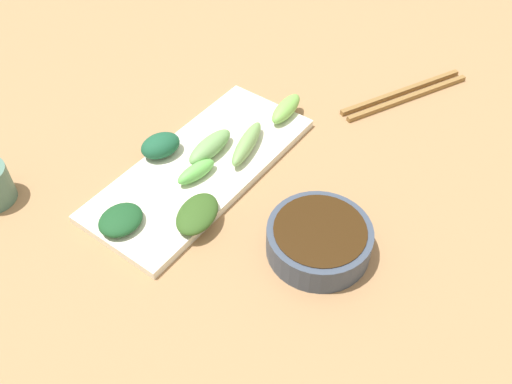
% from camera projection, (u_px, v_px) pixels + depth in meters
% --- Properties ---
extents(tabletop, '(2.10, 2.10, 0.02)m').
position_uv_depth(tabletop, '(247.00, 205.00, 0.74)').
color(tabletop, '#9C744C').
rests_on(tabletop, ground).
extents(sauce_bowl, '(0.13, 0.13, 0.04)m').
position_uv_depth(sauce_bowl, '(319.00, 239.00, 0.66)').
color(sauce_bowl, '#384354').
rests_on(sauce_bowl, tabletop).
extents(serving_plate, '(0.15, 0.34, 0.01)m').
position_uv_depth(serving_plate, '(202.00, 168.00, 0.77)').
color(serving_plate, silver).
rests_on(serving_plate, tabletop).
extents(broccoli_leafy_0, '(0.06, 0.07, 0.03)m').
position_uv_depth(broccoli_leafy_0, '(160.00, 145.00, 0.77)').
color(broccoli_leafy_0, '#195034').
rests_on(broccoli_leafy_0, serving_plate).
extents(broccoli_leafy_1, '(0.05, 0.06, 0.02)m').
position_uv_depth(broccoli_leafy_1, '(121.00, 220.00, 0.68)').
color(broccoli_leafy_1, '#194823').
rests_on(broccoli_leafy_1, serving_plate).
extents(broccoli_stalk_2, '(0.03, 0.06, 0.02)m').
position_uv_depth(broccoli_stalk_2, '(196.00, 172.00, 0.74)').
color(broccoli_stalk_2, '#60B64E').
rests_on(broccoli_stalk_2, serving_plate).
extents(broccoli_stalk_3, '(0.05, 0.10, 0.02)m').
position_uv_depth(broccoli_stalk_3, '(247.00, 144.00, 0.77)').
color(broccoli_stalk_3, '#73A159').
rests_on(broccoli_stalk_3, serving_plate).
extents(broccoli_stalk_4, '(0.03, 0.08, 0.02)m').
position_uv_depth(broccoli_stalk_4, '(286.00, 109.00, 0.83)').
color(broccoli_stalk_4, '#75B44E').
rests_on(broccoli_stalk_4, serving_plate).
extents(broccoli_leafy_5, '(0.06, 0.08, 0.02)m').
position_uv_depth(broccoli_leafy_5, '(197.00, 214.00, 0.69)').
color(broccoli_leafy_5, '#2F511D').
rests_on(broccoli_leafy_5, serving_plate).
extents(broccoli_stalk_6, '(0.03, 0.08, 0.03)m').
position_uv_depth(broccoli_stalk_6, '(210.00, 147.00, 0.77)').
color(broccoli_stalk_6, '#6E9F5A').
rests_on(broccoli_stalk_6, serving_plate).
extents(chopsticks, '(0.12, 0.22, 0.01)m').
position_uv_depth(chopsticks, '(405.00, 95.00, 0.88)').
color(chopsticks, olive).
rests_on(chopsticks, tabletop).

